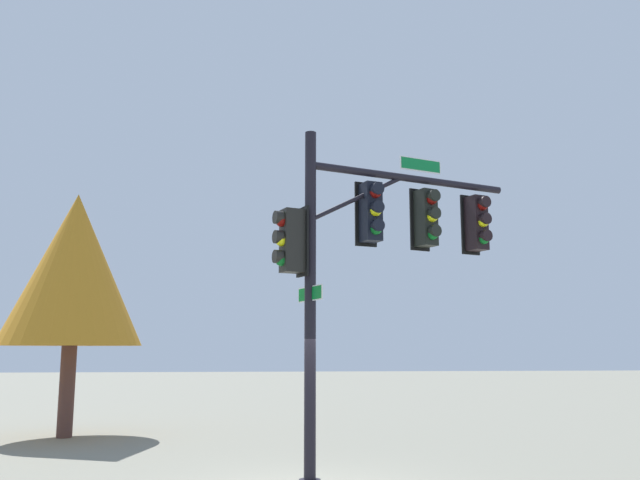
# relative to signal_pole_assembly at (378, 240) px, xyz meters

# --- Properties ---
(signal_pole_assembly) EXTENTS (4.75, 2.03, 6.18)m
(signal_pole_assembly) POSITION_rel_signal_pole_assembly_xyz_m (0.00, 0.00, 0.00)
(signal_pole_assembly) COLOR black
(signal_pole_assembly) RESTS_ON ground_plane
(tree_near) EXTENTS (3.81, 3.81, 6.66)m
(tree_near) POSITION_rel_signal_pole_assembly_xyz_m (-7.23, 7.01, 0.21)
(tree_near) COLOR #51332D
(tree_near) RESTS_ON ground_plane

